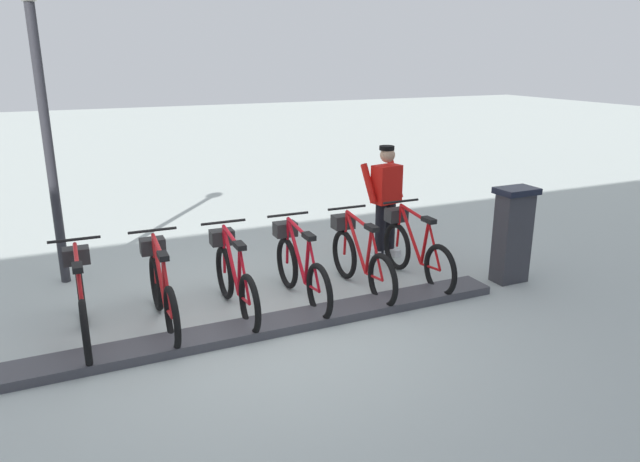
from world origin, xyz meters
name	(u,v)px	position (x,y,z in m)	size (l,w,h in m)	color
ground_plane	(269,330)	(0.00, 0.00, 0.00)	(60.00, 60.00, 0.00)	#B2BCB6
dock_rail_base	(269,326)	(0.00, 0.00, 0.05)	(0.44, 5.78, 0.10)	#47474C
payment_kiosk	(512,233)	(0.05, -3.43, 0.67)	(0.36, 0.52, 1.28)	#38383D
bike_docked_0	(414,249)	(0.62, -2.29, 0.43)	(1.72, 0.54, 1.02)	black
bike_docked_1	(360,258)	(0.62, -1.46, 0.43)	(1.72, 0.54, 1.02)	black
bike_docked_2	(300,267)	(0.62, -0.63, 0.43)	(1.72, 0.54, 1.02)	black
bike_docked_3	(234,278)	(0.62, 0.20, 0.43)	(1.72, 0.54, 1.02)	black
bike_docked_4	(162,289)	(0.62, 1.03, 0.43)	(1.72, 0.54, 1.02)	black
bike_docked_5	(82,301)	(0.62, 1.86, 0.43)	(1.72, 0.54, 1.02)	black
worker_near_rack	(386,197)	(1.67, -2.45, 0.91)	(0.50, 0.67, 1.66)	white
lamp_post	(41,89)	(2.51, 1.99, 2.51)	(0.32, 0.32, 3.82)	#2D2D33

